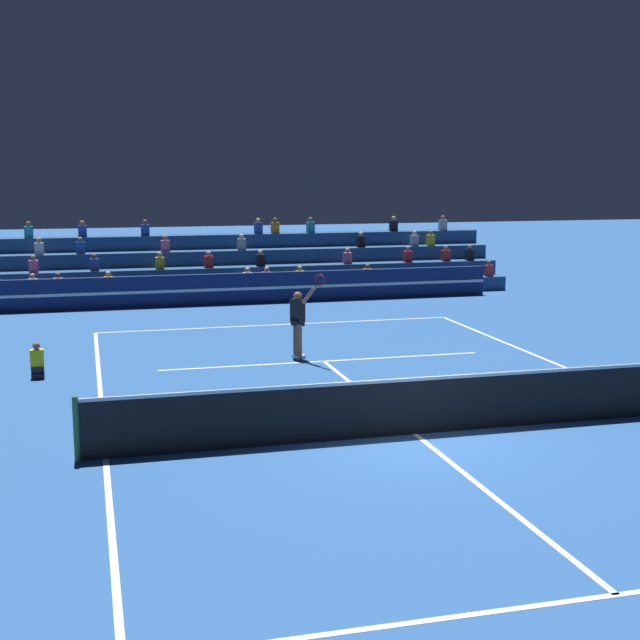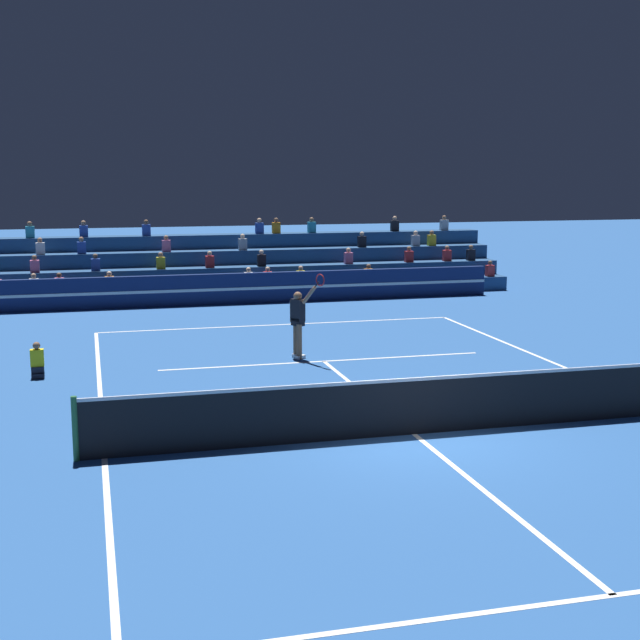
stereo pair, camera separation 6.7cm
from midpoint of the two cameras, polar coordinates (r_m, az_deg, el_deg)
ground_plane at (r=16.46m, az=5.98°, el=-7.28°), size 120.00×120.00×0.00m
court_lines at (r=16.46m, az=5.98°, el=-7.26°), size 11.10×23.90×0.01m
tennis_net at (r=16.31m, az=6.02°, el=-5.45°), size 12.00×0.10×1.10m
sponsor_banner_wall at (r=32.04m, az=-4.51°, el=2.05°), size 18.00×0.26×1.10m
bleacher_stand at (r=35.10m, az=-5.45°, el=3.17°), size 20.82×3.80×2.83m
ball_kid_courtside at (r=21.59m, az=-17.73°, el=-2.69°), size 0.30×0.36×0.84m
tennis_player at (r=22.59m, az=-1.47°, el=-0.02°), size 0.68×1.20×2.30m
tennis_ball at (r=18.86m, az=12.27°, el=-5.14°), size 0.07×0.07×0.07m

